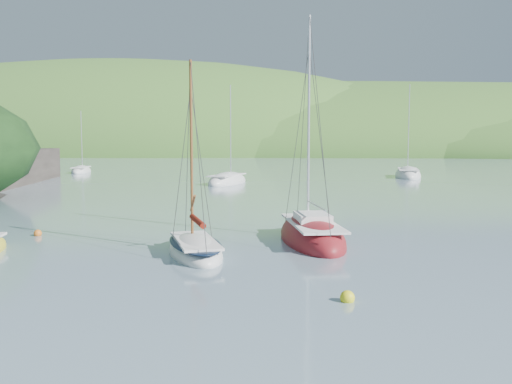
# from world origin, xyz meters

# --- Properties ---
(ground) EXTENTS (700.00, 700.00, 0.00)m
(ground) POSITION_xyz_m (0.00, 0.00, 0.00)
(ground) COLOR slate
(ground) RESTS_ON ground
(shoreline_hills) EXTENTS (690.00, 135.00, 56.00)m
(shoreline_hills) POSITION_xyz_m (-9.66, 172.42, 0.00)
(shoreline_hills) COLOR #376928
(shoreline_hills) RESTS_ON ground
(daysailer_white) EXTENTS (3.96, 6.02, 8.69)m
(daysailer_white) POSITION_xyz_m (-0.74, 7.47, 0.20)
(daysailer_white) COLOR silver
(daysailer_white) RESTS_ON ground
(sloop_red) EXTENTS (4.21, 8.15, 11.49)m
(sloop_red) POSITION_xyz_m (4.11, 10.87, 0.22)
(sloop_red) COLOR maroon
(sloop_red) RESTS_ON ground
(distant_sloop_a) EXTENTS (4.58, 8.29, 11.22)m
(distant_sloop_a) POSITION_xyz_m (-4.75, 43.34, 0.19)
(distant_sloop_a) COLOR silver
(distant_sloop_a) RESTS_ON ground
(distant_sloop_b) EXTENTS (3.94, 8.88, 12.27)m
(distant_sloop_b) POSITION_xyz_m (15.69, 54.98, 0.20)
(distant_sloop_b) COLOR silver
(distant_sloop_b) RESTS_ON ground
(distant_sloop_c) EXTENTS (3.34, 6.72, 9.18)m
(distant_sloop_c) POSITION_xyz_m (-27.41, 59.53, 0.16)
(distant_sloop_c) COLOR silver
(distant_sloop_c) RESTS_ON ground
(mooring_buoys) EXTENTS (23.03, 11.94, 0.48)m
(mooring_buoys) POSITION_xyz_m (1.07, 3.98, 0.12)
(mooring_buoys) COLOR yellow
(mooring_buoys) RESTS_ON ground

